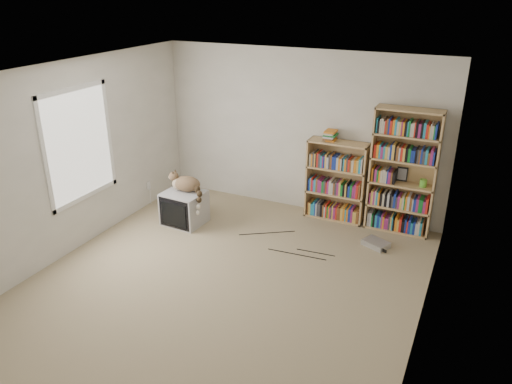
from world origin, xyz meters
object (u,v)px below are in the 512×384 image
at_px(bookcase_short, 336,184).
at_px(crt_tv, 185,208).
at_px(bookcase_tall, 403,175).
at_px(dvd_player, 376,244).
at_px(cat, 188,187).

bearing_deg(bookcase_short, crt_tv, -150.07).
bearing_deg(crt_tv, bookcase_tall, 24.73).
distance_m(bookcase_tall, dvd_player, 1.06).
distance_m(crt_tv, bookcase_short, 2.32).
height_order(cat, dvd_player, cat).
distance_m(bookcase_short, dvd_player, 1.15).
bearing_deg(bookcase_tall, crt_tv, -158.74).
height_order(cat, bookcase_tall, bookcase_tall).
height_order(bookcase_short, dvd_player, bookcase_short).
bearing_deg(crt_tv, bookcase_short, 33.40).
relative_size(bookcase_short, dvd_player, 3.66).
xyz_separation_m(bookcase_short, dvd_player, (0.79, -0.65, -0.52)).
relative_size(crt_tv, cat, 0.93).
bearing_deg(cat, bookcase_tall, 12.87).
xyz_separation_m(bookcase_tall, dvd_player, (-0.16, -0.65, -0.82)).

